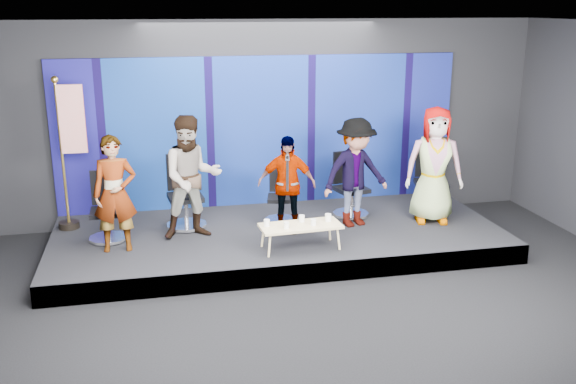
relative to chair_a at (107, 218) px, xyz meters
name	(u,v)px	position (x,y,z in m)	size (l,w,h in m)	color
ground	(318,318)	(2.61, -2.60, -0.64)	(10.00, 10.00, 0.00)	black
room_walls	(321,124)	(2.61, -2.60, 1.79)	(10.02, 8.02, 3.51)	black
riser	(278,238)	(2.61, -0.10, -0.49)	(7.00, 3.00, 0.30)	black
backdrop	(261,132)	(2.61, 1.35, 0.96)	(7.00, 0.08, 2.60)	#140759
chair_a	(107,218)	(0.00, 0.00, 0.00)	(0.59, 0.59, 1.04)	silver
panelist_a	(115,194)	(0.17, -0.47, 0.50)	(0.61, 0.40, 1.69)	black
chair_b	(185,204)	(1.19, 0.35, 0.04)	(0.72, 0.72, 1.16)	silver
panelist_b	(192,177)	(1.28, -0.15, 0.60)	(0.91, 0.71, 1.88)	black
chair_c	(281,203)	(2.73, 0.28, -0.03)	(0.64, 0.64, 0.94)	silver
panelist_c	(287,184)	(2.72, -0.21, 0.42)	(0.89, 0.37, 1.53)	black
chair_d	(350,195)	(3.93, 0.34, 0.01)	(0.72, 0.72, 1.08)	silver
panelist_d	(356,173)	(3.85, -0.16, 0.53)	(1.13, 0.65, 1.74)	black
chair_e	(430,190)	(5.34, 0.25, 0.04)	(0.80, 0.80, 1.17)	silver
panelist_e	(434,165)	(5.15, -0.23, 0.60)	(0.92, 0.60, 1.89)	black
coffee_table	(301,227)	(2.76, -0.99, -0.01)	(1.21, 0.57, 0.36)	tan
mug_a	(267,223)	(2.27, -0.95, 0.07)	(0.08, 0.08, 0.10)	silver
mug_b	(287,225)	(2.53, -1.10, 0.07)	(0.08, 0.08, 0.09)	silver
mug_c	(302,219)	(2.81, -0.86, 0.07)	(0.08, 0.08, 0.10)	silver
mug_d	(313,222)	(2.94, -1.05, 0.07)	(0.08, 0.08, 0.10)	silver
mug_e	(328,218)	(3.20, -0.91, 0.07)	(0.09, 0.09, 0.11)	silver
flag_stand	(70,150)	(-0.52, 0.65, 0.93)	(0.55, 0.32, 2.41)	black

